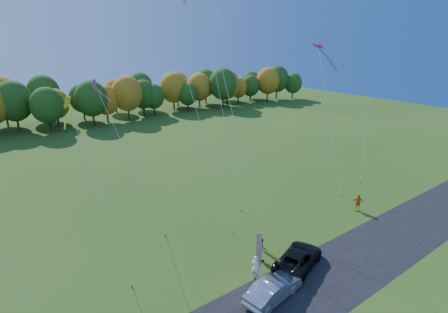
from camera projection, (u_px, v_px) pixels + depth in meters
ground at (269, 261)px, 27.38m from camera, size 160.00×160.00×0.00m
asphalt_strip at (309, 288)px, 24.33m from camera, size 90.00×6.00×0.01m
tree_line at (78, 126)px, 69.35m from camera, size 116.00×12.00×10.00m
black_suv at (298, 258)px, 26.53m from camera, size 5.59×3.88×1.42m
silver_sedan at (273, 289)px, 23.17m from camera, size 4.72×2.23×1.50m
person_tailgate_a at (256, 267)px, 25.03m from camera, size 0.65×0.81×1.93m
person_tailgate_b at (261, 249)px, 27.35m from camera, size 0.82×0.98×1.84m
person_east at (358, 203)px, 35.05m from camera, size 1.07×1.03×1.79m
feather_flag at (259, 251)px, 24.62m from camera, size 0.51×0.09×3.81m
kite_delta_blue at (190, 86)px, 30.53m from camera, size 3.27×11.33×25.18m
kite_parafoil_orange at (214, 65)px, 36.86m from camera, size 4.99×14.15×28.02m
kite_delta_red at (228, 92)px, 29.01m from camera, size 2.25×10.33×22.18m
kite_parafoil_rainbow at (329, 116)px, 40.48m from camera, size 5.92×8.90×16.33m
kite_diamond_yellow at (100, 194)px, 23.87m from camera, size 2.12×5.56×13.24m
kite_diamond_pink at (129, 159)px, 30.52m from camera, size 3.20×7.39×13.49m
kite_diamond_blue_low at (365, 138)px, 42.41m from camera, size 4.10×3.05×10.60m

